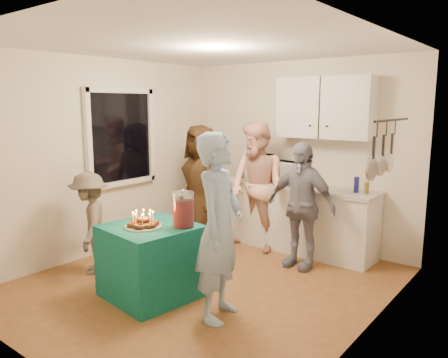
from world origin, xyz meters
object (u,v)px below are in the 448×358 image
Objects in this scene: party_table at (151,261)px; woman_back_right at (301,205)px; woman_back_center at (257,187)px; counter at (295,219)px; punch_jar at (183,210)px; woman_back_left at (201,184)px; child_near_left at (90,223)px; microwave at (284,173)px; man_birthday at (219,227)px.

woman_back_right is (0.81, 1.72, 0.40)m from party_table.
woman_back_center is at bearing 89.01° from party_table.
party_table is at bearing -112.92° from woman_back_right.
punch_jar reaches higher than counter.
woman_back_left is (-1.11, 1.55, -0.08)m from punch_jar.
child_near_left is at bearing -171.75° from punch_jar.
counter is 1.80× the size of child_near_left.
punch_jar is (0.05, -2.09, -0.13)m from microwave.
woman_back_center is (-0.40, -0.36, 0.46)m from counter.
woman_back_right is at bearing -35.03° from microwave.
punch_jar is at bearing -79.24° from microwave.
woman_back_right is (0.52, 1.53, -0.15)m from punch_jar.
party_table is 0.48× the size of man_birthday.
woman_back_center is (0.86, 0.17, 0.03)m from woman_back_left.
woman_back_center is 2.22m from child_near_left.
woman_back_center reaches higher than woman_back_left.
child_near_left is at bearing -109.99° from microwave.
woman_back_center reaches higher than woman_back_right.
counter is 0.66m from microwave.
man_birthday is at bearing 41.73° from child_near_left.
woman_back_right is at bearing 23.03° from woman_back_left.
child_near_left is at bearing 75.03° from man_birthday.
woman_back_center reaches higher than punch_jar.
microwave is 0.30× the size of man_birthday.
party_table is at bearing -86.51° from microwave.
man_birthday is 1.44× the size of child_near_left.
child_near_left is (-0.22, -1.75, -0.24)m from woman_back_left.
woman_back_left is at bearing 27.87° from man_birthday.
microwave is 0.85m from woman_back_right.
counter is at bearing -6.70° from man_birthday.
party_table is 0.99m from man_birthday.
woman_back_left is (-1.26, -0.54, 0.42)m from counter.
punch_jar is 0.19× the size of woman_back_center.
counter is at bearing 79.13° from party_table.
child_near_left is at bearing -179.91° from party_table.
woman_back_left is (-0.83, 1.74, 0.47)m from party_table.
counter is at bearing 55.46° from woman_back_center.
woman_back_left is at bearing 115.38° from party_table.
microwave is at bearing -1.83° from man_birthday.
party_table is 0.70× the size of child_near_left.
woman_back_right is 2.54m from child_near_left.
woman_back_center is at bearing -138.04° from counter.
woman_back_left is at bearing 122.04° from child_near_left.
microwave is 0.30× the size of woman_back_center.
party_table is at bearing -77.49° from woman_back_center.
woman_back_center is at bearing -110.18° from microwave.
man_birthday is (0.57, -0.11, -0.05)m from punch_jar.
man_birthday is 1.13× the size of woman_back_right.
woman_back_right is at bearing -0.73° from woman_back_center.
woman_back_right reaches higher than microwave.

